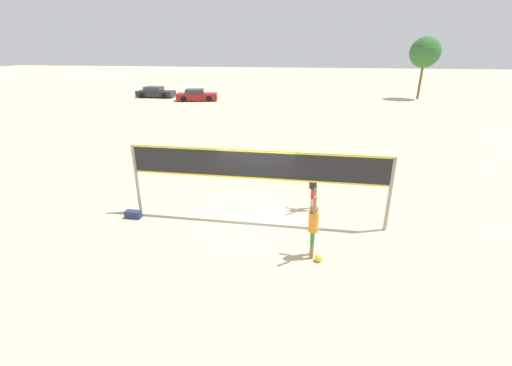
{
  "coord_description": "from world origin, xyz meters",
  "views": [
    {
      "loc": [
        1.76,
        -10.5,
        5.59
      ],
      "look_at": [
        0.0,
        0.0,
        1.38
      ],
      "focal_mm": 24.0,
      "sensor_mm": 36.0,
      "label": 1
    }
  ],
  "objects_px": {
    "player_spiker": "(313,224)",
    "gear_bag": "(133,214)",
    "volleyball_net": "(256,171)",
    "tree_left_cluster": "(425,52)",
    "parked_car_near": "(155,92)",
    "parked_car_mid": "(197,95)",
    "player_blocker": "(313,182)",
    "volleyball": "(319,258)"
  },
  "relations": [
    {
      "from": "player_blocker",
      "to": "volleyball",
      "type": "distance_m",
      "value": 3.49
    },
    {
      "from": "volleyball_net",
      "to": "gear_bag",
      "type": "distance_m",
      "value": 4.65
    },
    {
      "from": "player_spiker",
      "to": "parked_car_mid",
      "type": "relative_size",
      "value": 0.42
    },
    {
      "from": "parked_car_near",
      "to": "parked_car_mid",
      "type": "bearing_deg",
      "value": -19.16
    },
    {
      "from": "player_spiker",
      "to": "volleyball",
      "type": "relative_size",
      "value": 9.21
    },
    {
      "from": "volleyball_net",
      "to": "tree_left_cluster",
      "type": "distance_m",
      "value": 36.12
    },
    {
      "from": "player_spiker",
      "to": "parked_car_mid",
      "type": "xyz_separation_m",
      "value": [
        -13.36,
        29.44,
        -0.46
      ]
    },
    {
      "from": "gear_bag",
      "to": "tree_left_cluster",
      "type": "relative_size",
      "value": 0.08
    },
    {
      "from": "player_blocker",
      "to": "parked_car_mid",
      "type": "bearing_deg",
      "value": -153.16
    },
    {
      "from": "volleyball_net",
      "to": "gear_bag",
      "type": "bearing_deg",
      "value": -172.47
    },
    {
      "from": "player_spiker",
      "to": "volleyball",
      "type": "height_order",
      "value": "player_spiker"
    },
    {
      "from": "gear_bag",
      "to": "player_spiker",
      "type": "bearing_deg",
      "value": -12.59
    },
    {
      "from": "parked_car_near",
      "to": "gear_bag",
      "type": "bearing_deg",
      "value": -67.65
    },
    {
      "from": "player_blocker",
      "to": "parked_car_near",
      "type": "xyz_separation_m",
      "value": [
        -19.17,
        28.23,
        -0.52
      ]
    },
    {
      "from": "player_blocker",
      "to": "parked_car_mid",
      "type": "xyz_separation_m",
      "value": [
        -13.32,
        26.32,
        -0.51
      ]
    },
    {
      "from": "player_spiker",
      "to": "parked_car_near",
      "type": "distance_m",
      "value": 36.77
    },
    {
      "from": "player_spiker",
      "to": "tree_left_cluster",
      "type": "height_order",
      "value": "tree_left_cluster"
    },
    {
      "from": "parked_car_mid",
      "to": "tree_left_cluster",
      "type": "height_order",
      "value": "tree_left_cluster"
    },
    {
      "from": "player_blocker",
      "to": "tree_left_cluster",
      "type": "bearing_deg",
      "value": 159.71
    },
    {
      "from": "volleyball",
      "to": "volleyball_net",
      "type": "bearing_deg",
      "value": 134.78
    },
    {
      "from": "gear_bag",
      "to": "tree_left_cluster",
      "type": "distance_m",
      "value": 38.64
    },
    {
      "from": "player_blocker",
      "to": "player_spiker",
      "type": "bearing_deg",
      "value": 0.75
    },
    {
      "from": "parked_car_near",
      "to": "player_spiker",
      "type": "bearing_deg",
      "value": -59.56
    },
    {
      "from": "volleyball_net",
      "to": "volleyball",
      "type": "xyz_separation_m",
      "value": [
        2.15,
        -2.17,
        -1.71
      ]
    },
    {
      "from": "parked_car_near",
      "to": "parked_car_mid",
      "type": "height_order",
      "value": "parked_car_mid"
    },
    {
      "from": "volleyball",
      "to": "parked_car_near",
      "type": "bearing_deg",
      "value": 121.6
    },
    {
      "from": "player_spiker",
      "to": "parked_car_near",
      "type": "bearing_deg",
      "value": 31.49
    },
    {
      "from": "player_blocker",
      "to": "parked_car_mid",
      "type": "distance_m",
      "value": 29.5
    },
    {
      "from": "player_blocker",
      "to": "gear_bag",
      "type": "bearing_deg",
      "value": -74.37
    },
    {
      "from": "parked_car_mid",
      "to": "tree_left_cluster",
      "type": "distance_m",
      "value": 26.21
    },
    {
      "from": "volleyball_net",
      "to": "player_spiker",
      "type": "height_order",
      "value": "volleyball_net"
    },
    {
      "from": "volleyball_net",
      "to": "player_blocker",
      "type": "relative_size",
      "value": 4.17
    },
    {
      "from": "parked_car_near",
      "to": "volleyball",
      "type": "bearing_deg",
      "value": -59.45
    },
    {
      "from": "volleyball_net",
      "to": "player_spiker",
      "type": "distance_m",
      "value": 2.86
    },
    {
      "from": "player_spiker",
      "to": "gear_bag",
      "type": "xyz_separation_m",
      "value": [
        -6.24,
        1.39,
        -0.92
      ]
    },
    {
      "from": "player_spiker",
      "to": "parked_car_near",
      "type": "relative_size",
      "value": 0.45
    },
    {
      "from": "gear_bag",
      "to": "tree_left_cluster",
      "type": "xyz_separation_m",
      "value": [
        18.05,
        33.8,
        5.0
      ]
    },
    {
      "from": "volleyball_net",
      "to": "parked_car_near",
      "type": "bearing_deg",
      "value": 120.43
    },
    {
      "from": "parked_car_near",
      "to": "tree_left_cluster",
      "type": "distance_m",
      "value": 31.58
    },
    {
      "from": "volleyball_net",
      "to": "tree_left_cluster",
      "type": "bearing_deg",
      "value": 67.52
    },
    {
      "from": "tree_left_cluster",
      "to": "parked_car_near",
      "type": "bearing_deg",
      "value": -172.95
    },
    {
      "from": "parked_car_mid",
      "to": "parked_car_near",
      "type": "bearing_deg",
      "value": 149.0
    }
  ]
}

